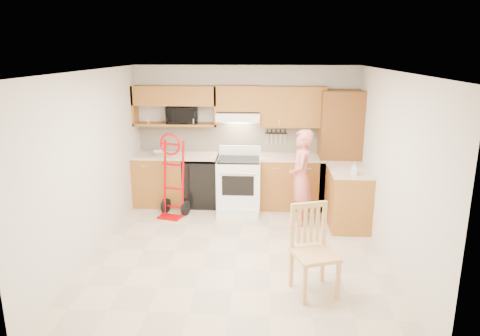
# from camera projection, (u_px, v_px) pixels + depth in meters

# --- Properties ---
(floor) EXTENTS (4.00, 4.50, 0.02)m
(floor) POSITION_uv_depth(u_px,v_px,m) (238.00, 253.00, 6.18)
(floor) COLOR beige
(floor) RESTS_ON ground
(ceiling) EXTENTS (4.00, 4.50, 0.02)m
(ceiling) POSITION_uv_depth(u_px,v_px,m) (238.00, 70.00, 5.53)
(ceiling) COLOR white
(ceiling) RESTS_ON ground
(wall_back) EXTENTS (4.00, 0.02, 2.50)m
(wall_back) POSITION_uv_depth(u_px,v_px,m) (246.00, 135.00, 8.03)
(wall_back) COLOR beige
(wall_back) RESTS_ON ground
(wall_front) EXTENTS (4.00, 0.02, 2.50)m
(wall_front) POSITION_uv_depth(u_px,v_px,m) (220.00, 236.00, 3.68)
(wall_front) COLOR beige
(wall_front) RESTS_ON ground
(wall_left) EXTENTS (0.02, 4.50, 2.50)m
(wall_left) POSITION_uv_depth(u_px,v_px,m) (90.00, 165.00, 5.97)
(wall_left) COLOR beige
(wall_left) RESTS_ON ground
(wall_right) EXTENTS (0.02, 4.50, 2.50)m
(wall_right) POSITION_uv_depth(u_px,v_px,m) (391.00, 169.00, 5.74)
(wall_right) COLOR beige
(wall_right) RESTS_ON ground
(backsplash) EXTENTS (3.92, 0.03, 0.55)m
(backsplash) POSITION_uv_depth(u_px,v_px,m) (246.00, 138.00, 8.02)
(backsplash) COLOR beige
(backsplash) RESTS_ON wall_back
(lower_cab_left) EXTENTS (0.90, 0.60, 0.90)m
(lower_cab_left) POSITION_uv_depth(u_px,v_px,m) (160.00, 180.00, 8.03)
(lower_cab_left) COLOR brown
(lower_cab_left) RESTS_ON ground
(dishwasher) EXTENTS (0.60, 0.60, 0.85)m
(dishwasher) POSITION_uv_depth(u_px,v_px,m) (201.00, 182.00, 7.99)
(dishwasher) COLOR black
(dishwasher) RESTS_ON ground
(lower_cab_right) EXTENTS (1.14, 0.60, 0.90)m
(lower_cab_right) POSITION_uv_depth(u_px,v_px,m) (291.00, 183.00, 7.89)
(lower_cab_right) COLOR brown
(lower_cab_right) RESTS_ON ground
(countertop_left) EXTENTS (1.50, 0.63, 0.04)m
(countertop_left) POSITION_uv_depth(u_px,v_px,m) (175.00, 156.00, 7.89)
(countertop_left) COLOR #C9B291
(countertop_left) RESTS_ON lower_cab_left
(countertop_right) EXTENTS (1.14, 0.63, 0.04)m
(countertop_right) POSITION_uv_depth(u_px,v_px,m) (292.00, 157.00, 7.77)
(countertop_right) COLOR #C9B291
(countertop_right) RESTS_ON lower_cab_right
(cab_return_right) EXTENTS (0.60, 1.00, 0.90)m
(cab_return_right) POSITION_uv_depth(u_px,v_px,m) (348.00, 198.00, 7.07)
(cab_return_right) COLOR brown
(cab_return_right) RESTS_ON ground
(countertop_return) EXTENTS (0.63, 1.00, 0.04)m
(countertop_return) POSITION_uv_depth(u_px,v_px,m) (350.00, 170.00, 6.95)
(countertop_return) COLOR #C9B291
(countertop_return) RESTS_ON cab_return_right
(pantry_tall) EXTENTS (0.70, 0.60, 2.10)m
(pantry_tall) POSITION_uv_depth(u_px,v_px,m) (339.00, 151.00, 7.69)
(pantry_tall) COLOR brown
(pantry_tall) RESTS_ON ground
(upper_cab_left) EXTENTS (1.50, 0.33, 0.34)m
(upper_cab_left) POSITION_uv_depth(u_px,v_px,m) (175.00, 95.00, 7.75)
(upper_cab_left) COLOR brown
(upper_cab_left) RESTS_ON wall_back
(upper_shelf_mw) EXTENTS (1.50, 0.33, 0.04)m
(upper_shelf_mw) POSITION_uv_depth(u_px,v_px,m) (176.00, 124.00, 7.88)
(upper_shelf_mw) COLOR brown
(upper_shelf_mw) RESTS_ON wall_back
(upper_cab_center) EXTENTS (0.76, 0.33, 0.44)m
(upper_cab_center) POSITION_uv_depth(u_px,v_px,m) (239.00, 98.00, 7.69)
(upper_cab_center) COLOR brown
(upper_cab_center) RESTS_ON wall_back
(upper_cab_right) EXTENTS (1.14, 0.33, 0.70)m
(upper_cab_right) POSITION_uv_depth(u_px,v_px,m) (293.00, 107.00, 7.67)
(upper_cab_right) COLOR brown
(upper_cab_right) RESTS_ON wall_back
(range_hood) EXTENTS (0.76, 0.46, 0.14)m
(range_hood) POSITION_uv_depth(u_px,v_px,m) (238.00, 116.00, 7.71)
(range_hood) COLOR white
(range_hood) RESTS_ON wall_back
(knife_strip) EXTENTS (0.40, 0.05, 0.29)m
(knife_strip) POSITION_uv_depth(u_px,v_px,m) (276.00, 137.00, 7.95)
(knife_strip) COLOR black
(knife_strip) RESTS_ON backsplash
(microwave) EXTENTS (0.58, 0.42, 0.30)m
(microwave) POSITION_uv_depth(u_px,v_px,m) (182.00, 115.00, 7.83)
(microwave) COLOR black
(microwave) RESTS_ON upper_shelf_mw
(range) EXTENTS (0.75, 0.99, 1.10)m
(range) POSITION_uv_depth(u_px,v_px,m) (239.00, 181.00, 7.65)
(range) COLOR white
(range) RESTS_ON ground
(person) EXTENTS (0.42, 0.60, 1.56)m
(person) POSITION_uv_depth(u_px,v_px,m) (301.00, 178.00, 7.01)
(person) COLOR #DF716C
(person) RESTS_ON ground
(hand_truck) EXTENTS (0.62, 0.59, 1.30)m
(hand_truck) POSITION_uv_depth(u_px,v_px,m) (171.00, 180.00, 7.38)
(hand_truck) COLOR #C40206
(hand_truck) RESTS_ON ground
(dining_chair) EXTENTS (0.61, 0.64, 1.05)m
(dining_chair) POSITION_uv_depth(u_px,v_px,m) (315.00, 251.00, 5.04)
(dining_chair) COLOR #E5B374
(dining_chair) RESTS_ON ground
(soap_bottle) EXTENTS (0.10, 0.10, 0.19)m
(soap_bottle) POSITION_uv_depth(u_px,v_px,m) (354.00, 169.00, 6.59)
(soap_bottle) COLOR white
(soap_bottle) RESTS_ON countertop_return
(bowl) EXTENTS (0.29, 0.29, 0.06)m
(bowl) POSITION_uv_depth(u_px,v_px,m) (159.00, 153.00, 7.90)
(bowl) COLOR white
(bowl) RESTS_ON countertop_left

